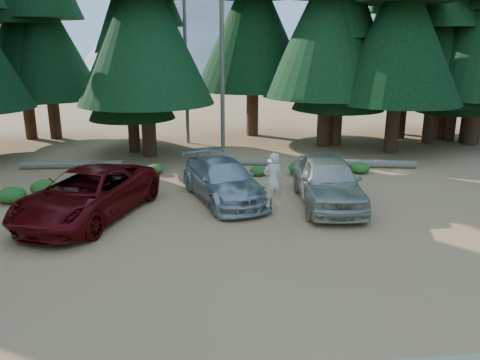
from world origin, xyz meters
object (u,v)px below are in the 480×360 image
Objects in this scene: red_pickup at (88,193)px; frisbee_player at (273,180)px; silver_minivan_center at (223,180)px; silver_minivan_right at (328,181)px; log_mid at (247,162)px; log_left at (72,165)px; log_right at (355,163)px.

red_pickup is 3.38× the size of frisbee_player.
silver_minivan_center is 3.90m from silver_minivan_right.
silver_minivan_center is 2.91× the size of frisbee_player.
silver_minivan_right reaches higher than log_mid.
red_pickup is 6.26m from frisbee_player.
log_left is 0.84× the size of log_right.
frisbee_player is 0.31× the size of log_right.
log_mid is (6.16, 6.60, -0.70)m from red_pickup.
silver_minivan_center is at bearing -95.42° from log_mid.
frisbee_player reaches higher than silver_minivan_right.
silver_minivan_right reaches higher than red_pickup.
frisbee_player is at bearing -138.28° from silver_minivan_right.
red_pickup is at bearing -171.76° from silver_minivan_right.
silver_minivan_center reaches higher than log_right.
log_mid is at bearing 68.62° from red_pickup.
log_right is (11.31, 5.70, -0.66)m from red_pickup.
frisbee_player reaches higher than red_pickup.
silver_minivan_right is 1.09× the size of log_left.
silver_minivan_center is 3.16m from frisbee_player.
frisbee_player is at bearing -79.25° from silver_minivan_center.
red_pickup is 1.06× the size of log_right.
silver_minivan_center is 5.38m from log_mid.
red_pickup is 9.06m from log_mid.
log_left is at bearing -170.91° from log_mid.
red_pickup is 1.16× the size of silver_minivan_center.
silver_minivan_right reaches higher than log_left.
silver_minivan_center is at bearing -72.86° from frisbee_player.
log_right is at bearing 48.39° from red_pickup.
frisbee_player is at bearing -116.59° from log_right.
red_pickup is 1.82× the size of log_mid.
silver_minivan_center is 1.08× the size of log_left.
log_left is (-10.69, 6.33, -0.72)m from silver_minivan_right.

